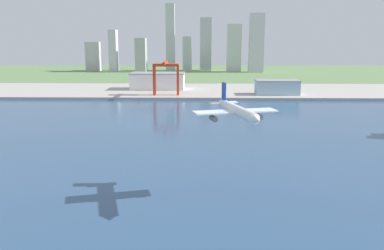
% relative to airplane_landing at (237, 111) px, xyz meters
% --- Properties ---
extents(ground_plane, '(2400.00, 2400.00, 0.00)m').
position_rel_airplane_landing_xyz_m(ground_plane, '(-29.56, 142.75, -34.06)').
color(ground_plane, '#628150').
extents(water_bay, '(840.00, 360.00, 0.15)m').
position_rel_airplane_landing_xyz_m(water_bay, '(-29.56, 82.75, -33.98)').
color(water_bay, '#2D4C70').
rests_on(water_bay, ground).
extents(industrial_pier, '(840.00, 140.00, 2.50)m').
position_rel_airplane_landing_xyz_m(industrial_pier, '(-29.56, 332.75, -32.81)').
color(industrial_pier, '#ABA49D').
rests_on(industrial_pier, ground).
extents(airplane_landing, '(32.56, 38.49, 12.71)m').
position_rel_airplane_landing_xyz_m(airplane_landing, '(0.00, 0.00, 0.00)').
color(airplane_landing, white).
extents(port_crane_red, '(27.56, 37.15, 35.94)m').
position_rel_airplane_landing_xyz_m(port_crane_red, '(-50.73, 283.47, -5.36)').
color(port_crane_red, red).
rests_on(port_crane_red, industrial_pier).
extents(warehouse_main, '(64.36, 33.97, 19.53)m').
position_rel_airplane_landing_xyz_m(warehouse_main, '(-65.55, 339.02, -21.77)').
color(warehouse_main, white).
rests_on(warehouse_main, industrial_pier).
extents(warehouse_annex, '(46.38, 25.23, 15.53)m').
position_rel_airplane_landing_xyz_m(warehouse_annex, '(68.50, 292.13, -23.77)').
color(warehouse_annex, '#99BCD1').
rests_on(warehouse_annex, industrial_pier).
extents(distant_skyline, '(346.15, 64.90, 131.55)m').
position_rel_airplane_landing_xyz_m(distant_skyline, '(-31.76, 660.55, 12.88)').
color(distant_skyline, '#B4B2B7').
rests_on(distant_skyline, ground).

